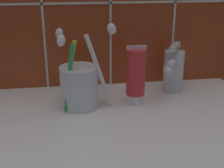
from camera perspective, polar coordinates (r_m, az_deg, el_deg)
name	(u,v)px	position (r cm, az deg, el deg)	size (l,w,h in cm)	color
sink_counter	(116,122)	(61.32, 0.66, -6.97)	(61.22, 37.74, 2.00)	white
toothbrush_cup	(79,85)	(63.98, -6.00, -0.18)	(12.63, 9.19, 17.54)	silver
toothpaste_tube	(136,76)	(64.86, 4.35, 1.52)	(4.13, 3.94, 12.62)	white
sink_faucet	(173,70)	(72.65, 11.11, 2.60)	(6.51, 9.57, 11.07)	silver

